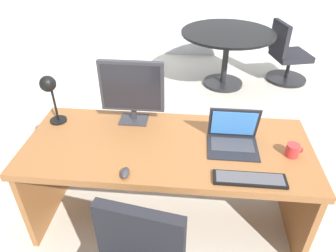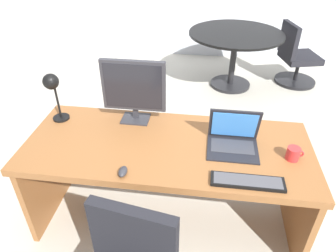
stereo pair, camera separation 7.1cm
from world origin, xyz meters
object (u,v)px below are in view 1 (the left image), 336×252
object	(u,v)px
desk	(168,161)
keyboard	(250,179)
desk_lamp	(50,90)
coffee_mug	(293,150)
meeting_chair_near	(286,59)
meeting_table	(227,45)
laptop	(233,133)
mouse	(125,173)
monitor	(132,89)

from	to	relation	value
desk	keyboard	size ratio (longest dim) A/B	4.58
desk_lamp	coffee_mug	world-z (taller)	desk_lamp
meeting_chair_near	meeting_table	bearing A→B (deg)	-165.79
laptop	coffee_mug	bearing A→B (deg)	-15.35
desk_lamp	meeting_table	xyz separation A→B (m)	(1.38, 2.26, -0.44)
desk_lamp	meeting_chair_near	world-z (taller)	desk_lamp
coffee_mug	meeting_table	world-z (taller)	coffee_mug
mouse	meeting_chair_near	distance (m)	3.42
laptop	keyboard	size ratio (longest dim) A/B	0.78
desk	keyboard	bearing A→B (deg)	-34.09
monitor	meeting_table	distance (m)	2.36
monitor	coffee_mug	size ratio (longest dim) A/B	4.37
coffee_mug	laptop	bearing A→B (deg)	164.65
meeting_chair_near	desk_lamp	bearing A→B (deg)	-132.13
mouse	desk_lamp	size ratio (longest dim) A/B	0.24
desk	meeting_chair_near	bearing A→B (deg)	61.52
desk_lamp	desk	bearing A→B (deg)	-9.32
monitor	meeting_table	world-z (taller)	monitor
monitor	meeting_chair_near	xyz separation A→B (m)	(1.69, 2.39, -0.67)
keyboard	meeting_table	distance (m)	2.74
meeting_table	meeting_chair_near	bearing A→B (deg)	14.21
meeting_table	meeting_chair_near	distance (m)	0.92
keyboard	desk_lamp	xyz separation A→B (m)	(-1.32, 0.47, 0.26)
meeting_table	mouse	bearing A→B (deg)	-105.59
meeting_table	keyboard	bearing A→B (deg)	-91.12
monitor	laptop	xyz separation A→B (m)	(0.70, -0.21, -0.18)
keyboard	desk_lamp	world-z (taller)	desk_lamp
laptop	keyboard	xyz separation A→B (m)	(0.07, -0.35, -0.07)
laptop	desk_lamp	world-z (taller)	desk_lamp
mouse	desk_lamp	world-z (taller)	desk_lamp
laptop	keyboard	world-z (taller)	laptop
coffee_mug	meeting_table	distance (m)	2.50
meeting_chair_near	mouse	bearing A→B (deg)	-118.76
desk	desk_lamp	xyz separation A→B (m)	(-0.82, 0.14, 0.45)
mouse	meeting_table	xyz separation A→B (m)	(0.77, 2.75, -0.19)
mouse	desk	bearing A→B (deg)	59.21
desk_lamp	meeting_table	world-z (taller)	desk_lamp
meeting_table	laptop	bearing A→B (deg)	-93.07
laptop	coffee_mug	distance (m)	0.38
laptop	meeting_chair_near	world-z (taller)	laptop
keyboard	monitor	bearing A→B (deg)	143.97
mouse	desk_lamp	xyz separation A→B (m)	(-0.61, 0.50, 0.25)
desk	laptop	xyz separation A→B (m)	(0.42, 0.02, 0.26)
laptop	keyboard	bearing A→B (deg)	-78.18
keyboard	mouse	xyz separation A→B (m)	(-0.71, -0.03, 0.01)
monitor	coffee_mug	distance (m)	1.13
monitor	desk_lamp	size ratio (longest dim) A/B	1.24
desk	coffee_mug	bearing A→B (deg)	-6.11
monitor	desk_lamp	bearing A→B (deg)	-170.87
keyboard	mouse	size ratio (longest dim) A/B	4.61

